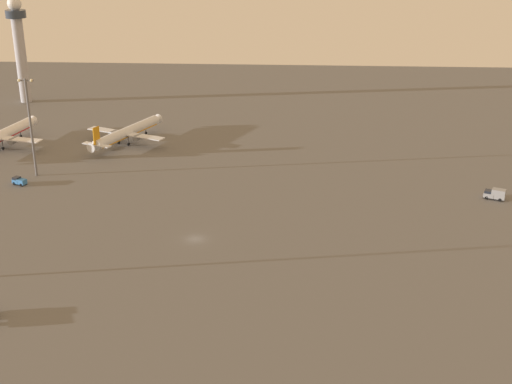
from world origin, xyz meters
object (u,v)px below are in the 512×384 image
(catering_truck, at_px, (495,194))
(airplane_mid_apron, at_px, (126,133))
(airplane_near_gate, at_px, (0,137))
(apron_light_east, at_px, (30,122))
(cargo_loader, at_px, (19,181))
(control_tower, at_px, (19,42))

(catering_truck, bearing_deg, airplane_mid_apron, 91.96)
(airplane_mid_apron, bearing_deg, catering_truck, 2.22)
(airplane_near_gate, relative_size, apron_light_east, 1.34)
(airplane_near_gate, height_order, apron_light_east, apron_light_east)
(airplane_mid_apron, height_order, apron_light_east, apron_light_east)
(cargo_loader, bearing_deg, catering_truck, -68.04)
(control_tower, relative_size, cargo_loader, 9.28)
(catering_truck, relative_size, apron_light_east, 0.21)
(airplane_near_gate, distance_m, cargo_loader, 38.33)
(control_tower, distance_m, cargo_loader, 101.89)
(cargo_loader, relative_size, apron_light_east, 0.16)
(airplane_mid_apron, distance_m, catering_truck, 120.80)
(airplane_mid_apron, height_order, catering_truck, airplane_mid_apron)
(control_tower, bearing_deg, airplane_near_gate, -77.43)
(control_tower, relative_size, catering_truck, 6.95)
(cargo_loader, bearing_deg, control_tower, 42.38)
(airplane_mid_apron, bearing_deg, control_tower, 159.21)
(control_tower, xyz_separation_m, airplane_mid_apron, (54.51, -53.24, -20.70))
(control_tower, distance_m, apron_light_east, 93.04)
(control_tower, bearing_deg, cargo_loader, -71.00)
(catering_truck, relative_size, cargo_loader, 1.34)
(airplane_mid_apron, distance_m, cargo_loader, 46.31)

